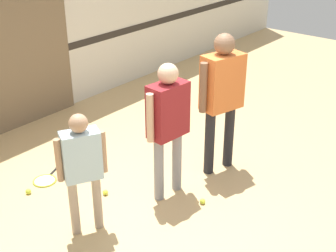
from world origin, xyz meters
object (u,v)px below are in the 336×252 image
(tennis_ball_near_instructor, at_px, (202,201))
(tennis_ball_stray_left, at_px, (105,192))
(tennis_ball_by_spare_racket, at_px, (28,191))
(person_student_right, at_px, (222,89))
(person_instructor, at_px, (168,117))
(person_student_left, at_px, (82,161))
(racket_spare_on_floor, at_px, (45,180))

(tennis_ball_near_instructor, xyz_separation_m, tennis_ball_stray_left, (-0.60, 1.02, 0.00))
(tennis_ball_near_instructor, distance_m, tennis_ball_by_spare_racket, 2.12)
(person_student_right, distance_m, tennis_ball_by_spare_racket, 2.69)
(person_instructor, relative_size, person_student_left, 1.21)
(tennis_ball_near_instructor, bearing_deg, person_instructor, 100.62)
(person_student_right, xyz_separation_m, tennis_ball_stray_left, (-1.39, 0.70, -1.10))
(person_instructor, xyz_separation_m, person_student_left, (-1.09, 0.23, -0.18))
(racket_spare_on_floor, xyz_separation_m, tennis_ball_stray_left, (0.27, -0.82, 0.02))
(person_instructor, distance_m, tennis_ball_near_instructor, 1.10)
(tennis_ball_stray_left, bearing_deg, person_student_left, -150.22)
(person_student_right, bearing_deg, person_student_left, 4.03)
(tennis_ball_stray_left, bearing_deg, tennis_ball_near_instructor, -59.48)
(person_student_right, distance_m, tennis_ball_stray_left, 1.91)
(person_student_right, bearing_deg, person_instructor, 5.74)
(tennis_ball_by_spare_racket, distance_m, tennis_ball_stray_left, 0.94)
(person_student_right, bearing_deg, tennis_ball_near_instructor, 36.61)
(person_student_left, height_order, tennis_ball_stray_left, person_student_left)
(person_student_left, height_order, racket_spare_on_floor, person_student_left)
(person_instructor, relative_size, person_student_right, 0.91)
(person_student_left, relative_size, tennis_ball_stray_left, 20.87)
(person_instructor, bearing_deg, tennis_ball_near_instructor, -73.80)
(tennis_ball_stray_left, bearing_deg, person_student_right, -26.77)
(person_student_right, xyz_separation_m, racket_spare_on_floor, (-1.67, 1.53, -1.12))
(person_instructor, distance_m, person_student_right, 0.90)
(person_student_left, height_order, tennis_ball_near_instructor, person_student_left)
(person_student_right, relative_size, racket_spare_on_floor, 3.53)
(person_student_left, xyz_separation_m, tennis_ball_near_instructor, (1.18, -0.69, -0.82))
(person_instructor, height_order, person_student_left, person_instructor)
(person_student_right, height_order, tennis_ball_stray_left, person_student_right)
(person_instructor, xyz_separation_m, tennis_ball_by_spare_racket, (-1.10, 1.30, -0.99))
(tennis_ball_by_spare_racket, height_order, tennis_ball_stray_left, same)
(tennis_ball_near_instructor, bearing_deg, tennis_ball_by_spare_racket, 123.94)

